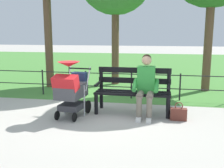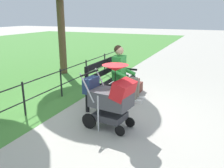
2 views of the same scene
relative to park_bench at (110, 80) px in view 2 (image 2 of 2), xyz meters
name	(u,v)px [view 2 (image 2 of 2)]	position (x,y,z in m)	size (l,w,h in m)	color
ground_plane	(99,115)	(0.79, 0.12, -0.53)	(60.00, 60.00, 0.00)	#ADA89E
park_bench	(110,80)	(0.00, 0.00, 0.00)	(1.61, 0.62, 0.96)	black
person_on_bench	(123,71)	(-0.28, 0.22, 0.15)	(0.53, 0.74, 1.28)	slate
stroller	(111,96)	(1.21, 0.57, 0.07)	(0.60, 0.93, 1.15)	black
handbag	(139,87)	(-0.95, 0.40, -0.40)	(0.32, 0.14, 0.37)	brown
park_fence	(58,81)	(0.30, -1.22, -0.10)	(8.71, 0.04, 0.70)	black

